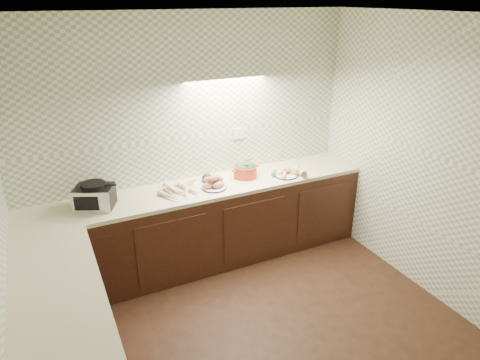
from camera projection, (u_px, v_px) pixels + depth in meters
name	position (u px, v px, depth m)	size (l,w,h in m)	color
room	(280.00, 171.00, 2.88)	(3.60, 3.60, 2.60)	black
counter	(165.00, 285.00, 3.64)	(3.60, 3.60, 0.90)	black
toaster_oven	(94.00, 196.00, 3.95)	(0.42, 0.38, 0.24)	black
parsnip_pile	(178.00, 190.00, 4.28)	(0.47, 0.42, 0.07)	beige
sweet_potato_plate	(214.00, 183.00, 4.36)	(0.26, 0.26, 0.15)	#131139
onion_bowl	(209.00, 178.00, 4.54)	(0.14, 0.14, 0.11)	black
dutch_oven	(245.00, 170.00, 4.62)	(0.32, 0.28, 0.18)	#B62D19
veg_plate	(290.00, 172.00, 4.67)	(0.38, 0.28, 0.12)	#131139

